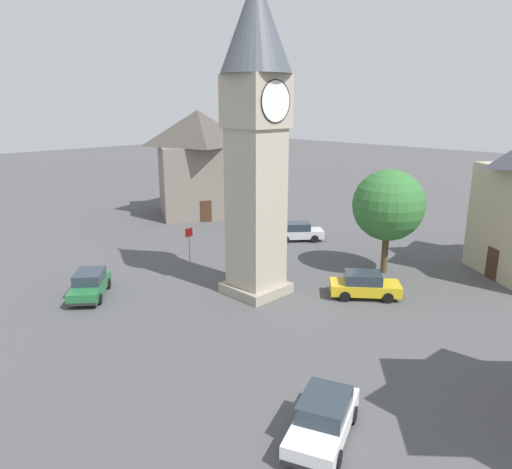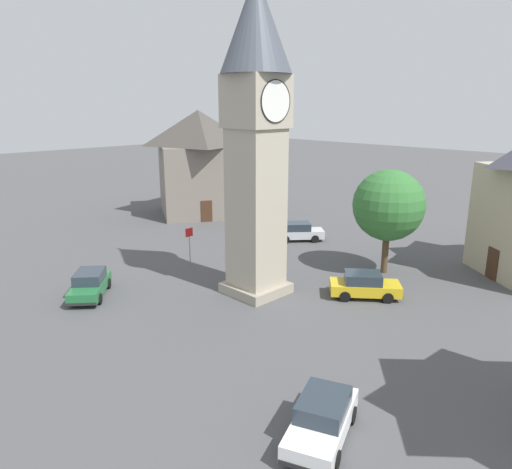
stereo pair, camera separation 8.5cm
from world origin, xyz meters
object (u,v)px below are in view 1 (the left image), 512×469
clock_tower (256,116)px  car_blue_kerb (298,232)px  tree (388,205)px  road_sign (189,241)px  car_red_corner (90,284)px  car_silver_kerb (323,418)px  building_terrace_right (199,162)px  pedestrian (263,239)px  car_white_side (364,285)px

clock_tower → car_blue_kerb: bearing=28.2°
tree → road_sign: 13.78m
car_blue_kerb → car_red_corner: same height
car_silver_kerb → building_terrace_right: building_terrace_right is taller
car_blue_kerb → tree: bearing=-101.4°
car_blue_kerb → building_terrace_right: 14.68m
road_sign → pedestrian: bearing=-9.7°
car_white_side → tree: size_ratio=0.60×
pedestrian → car_silver_kerb: bearing=-130.2°
car_silver_kerb → car_blue_kerb: bearing=42.4°
pedestrian → road_sign: 6.49m
road_sign → tree: bearing=-49.8°
pedestrian → building_terrace_right: 15.41m
car_white_side → car_red_corner: bearing=134.9°
car_silver_kerb → car_red_corner: size_ratio=1.05×
car_red_corner → road_sign: bearing=1.3°
car_blue_kerb → pedestrian: (-4.25, -0.07, 0.25)m
car_red_corner → car_blue_kerb: bearing=-2.7°
car_red_corner → car_white_side: 16.40m
car_silver_kerb → road_sign: 19.39m
tree → road_sign: (-8.71, 10.31, -2.78)m
pedestrian → tree: bearing=-75.6°
clock_tower → car_red_corner: bearing=138.9°
road_sign → car_blue_kerb: bearing=-5.5°
clock_tower → car_blue_kerb: 15.53m
car_red_corner → car_white_side: bearing=-45.1°
clock_tower → pedestrian: 12.77m
clock_tower → pedestrian: clock_tower is taller
car_silver_kerb → car_white_side: bearing=26.9°
clock_tower → car_blue_kerb: size_ratio=4.27×
car_blue_kerb → tree: size_ratio=0.60×
car_silver_kerb → building_terrace_right: (18.85, 30.65, 4.63)m
car_red_corner → tree: 19.58m
car_silver_kerb → car_white_side: same height
car_red_corner → tree: (16.29, -10.13, 3.91)m
building_terrace_right → clock_tower: bearing=-119.7°
clock_tower → car_blue_kerb: clock_tower is taller
car_silver_kerb → pedestrian: (14.07, 16.66, 0.25)m
car_white_side → road_sign: 12.51m
car_blue_kerb → car_silver_kerb: bearing=-137.6°
car_white_side → pedestrian: bearing=77.7°
car_blue_kerb → tree: tree is taller
pedestrian → building_terrace_right: (4.78, 13.99, 4.38)m
car_blue_kerb → car_white_side: (-6.59, -10.78, 0.00)m
car_silver_kerb → tree: tree is taller
car_red_corner → building_terrace_right: (18.69, 13.08, 4.63)m
clock_tower → car_red_corner: size_ratio=4.25×
clock_tower → car_silver_kerb: clock_tower is taller
car_red_corner → road_sign: size_ratio=1.52×
car_red_corner → car_white_side: size_ratio=1.00×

